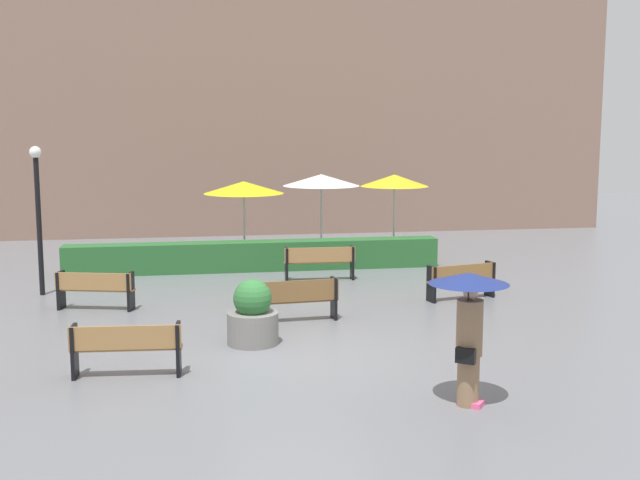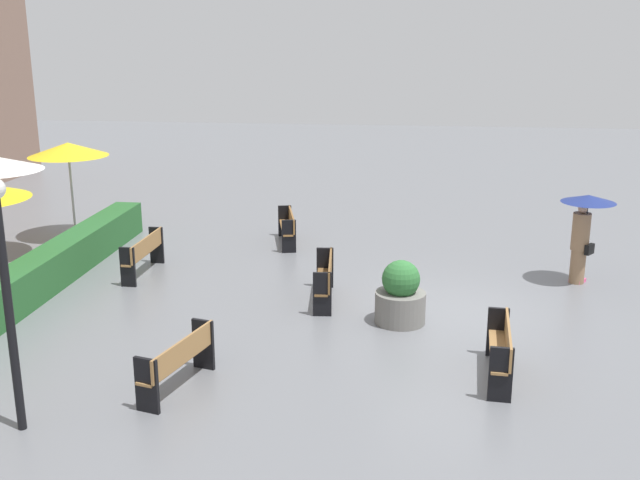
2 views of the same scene
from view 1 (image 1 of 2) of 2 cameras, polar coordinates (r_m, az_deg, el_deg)
name	(u,v)px [view 1 (image 1 of 2)]	position (r m, az deg, el deg)	size (l,w,h in m)	color
ground_plane	(297,356)	(14.26, -1.65, -8.23)	(60.00, 60.00, 0.00)	slate
bench_far_right	(462,278)	(18.85, 10.07, -2.70)	(1.73, 0.72, 0.84)	olive
bench_mid_center	(295,297)	(16.50, -1.80, -4.09)	(1.82, 0.50, 0.88)	brown
bench_back_row	(320,260)	(20.80, -0.02, -1.44)	(1.86, 0.38, 0.88)	#9E7242
bench_far_left	(95,288)	(18.21, -15.73, -3.28)	(1.73, 0.79, 0.84)	#9E7242
bench_near_left	(126,346)	(13.34, -13.63, -7.32)	(1.79, 0.48, 0.87)	#9E7242
pedestrian_with_umbrella	(469,314)	(11.64, 10.55, -5.21)	(1.14, 1.14, 1.98)	#8C6B4C
planter_pot	(253,316)	(14.92, -4.81, -5.42)	(0.95, 0.95, 1.22)	slate
lamp_post	(38,203)	(19.95, -19.43, 2.47)	(0.28, 0.28, 3.53)	black
patio_umbrella_yellow	(244,188)	(23.24, -5.45, 3.74)	(2.32, 2.32, 2.40)	silver
patio_umbrella_white	(321,180)	(24.45, 0.09, 4.28)	(2.35, 2.35, 2.52)	silver
patio_umbrella_yellow_far	(394,181)	(23.97, 5.32, 4.23)	(2.03, 2.03, 2.55)	silver
hedge_strip	(255,256)	(22.33, -4.66, -1.13)	(10.34, 0.70, 0.81)	#28602D
building_facade	(236,102)	(29.61, -6.01, 9.77)	(28.00, 1.20, 9.66)	#846656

